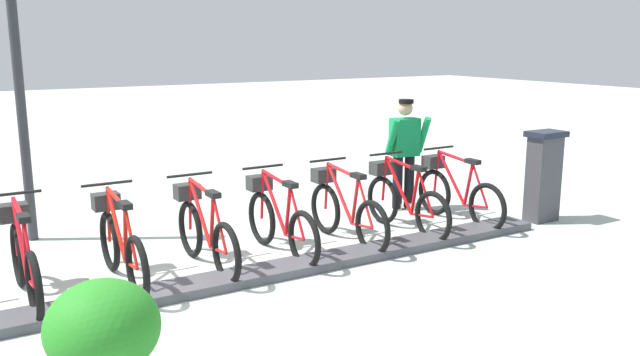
{
  "coord_description": "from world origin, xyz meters",
  "views": [
    {
      "loc": [
        -6.08,
        2.22,
        2.52
      ],
      "look_at": [
        0.5,
        -1.69,
        0.9
      ],
      "focal_mm": 36.82,
      "sensor_mm": 36.0,
      "label": 1
    }
  ],
  "objects_px": {
    "bike_docked_2": "(344,209)",
    "bike_docked_5": "(120,244)",
    "bike_docked_1": "(403,200)",
    "lamp_post": "(16,54)",
    "planter_bush": "(104,343)",
    "bike_docked_0": "(456,192)",
    "bike_docked_3": "(279,219)",
    "bike_docked_6": "(24,259)",
    "payment_kiosk": "(543,175)",
    "bike_docked_4": "(204,231)",
    "worker_near_rack": "(405,150)"
  },
  "relations": [
    {
      "from": "bike_docked_0",
      "to": "bike_docked_5",
      "type": "distance_m",
      "value": 4.65
    },
    {
      "from": "worker_near_rack",
      "to": "lamp_post",
      "type": "bearing_deg",
      "value": 76.83
    },
    {
      "from": "bike_docked_4",
      "to": "worker_near_rack",
      "type": "distance_m",
      "value": 3.68
    },
    {
      "from": "bike_docked_5",
      "to": "planter_bush",
      "type": "relative_size",
      "value": 1.77
    },
    {
      "from": "bike_docked_2",
      "to": "bike_docked_4",
      "type": "xyz_separation_m",
      "value": [
        0.0,
        1.86,
        0.0
      ]
    },
    {
      "from": "planter_bush",
      "to": "bike_docked_1",
      "type": "bearing_deg",
      "value": -60.73
    },
    {
      "from": "bike_docked_5",
      "to": "planter_bush",
      "type": "bearing_deg",
      "value": 163.8
    },
    {
      "from": "bike_docked_1",
      "to": "bike_docked_0",
      "type": "bearing_deg",
      "value": -90.0
    },
    {
      "from": "bike_docked_0",
      "to": "worker_near_rack",
      "type": "relative_size",
      "value": 1.04
    },
    {
      "from": "bike_docked_4",
      "to": "bike_docked_5",
      "type": "height_order",
      "value": "same"
    },
    {
      "from": "bike_docked_2",
      "to": "bike_docked_5",
      "type": "height_order",
      "value": "same"
    },
    {
      "from": "bike_docked_3",
      "to": "bike_docked_6",
      "type": "relative_size",
      "value": 1.0
    },
    {
      "from": "bike_docked_6",
      "to": "bike_docked_2",
      "type": "bearing_deg",
      "value": -90.0
    },
    {
      "from": "bike_docked_3",
      "to": "lamp_post",
      "type": "xyz_separation_m",
      "value": [
        2.13,
        2.45,
        1.92
      ]
    },
    {
      "from": "bike_docked_1",
      "to": "lamp_post",
      "type": "distance_m",
      "value": 5.18
    },
    {
      "from": "bike_docked_1",
      "to": "bike_docked_2",
      "type": "relative_size",
      "value": 1.0
    },
    {
      "from": "bike_docked_1",
      "to": "worker_near_rack",
      "type": "distance_m",
      "value": 1.29
    },
    {
      "from": "bike_docked_0",
      "to": "bike_docked_6",
      "type": "bearing_deg",
      "value": 90.0
    },
    {
      "from": "payment_kiosk",
      "to": "bike_docked_2",
      "type": "bearing_deg",
      "value": 79.02
    },
    {
      "from": "lamp_post",
      "to": "bike_docked_4",
      "type": "bearing_deg",
      "value": -144.34
    },
    {
      "from": "bike_docked_0",
      "to": "bike_docked_3",
      "type": "xyz_separation_m",
      "value": [
        0.0,
        2.79,
        0.0
      ]
    },
    {
      "from": "bike_docked_3",
      "to": "bike_docked_6",
      "type": "xyz_separation_m",
      "value": [
        0.0,
        2.79,
        0.0
      ]
    },
    {
      "from": "bike_docked_0",
      "to": "planter_bush",
      "type": "distance_m",
      "value": 5.92
    },
    {
      "from": "bike_docked_1",
      "to": "bike_docked_6",
      "type": "bearing_deg",
      "value": 90.0
    },
    {
      "from": "bike_docked_1",
      "to": "lamp_post",
      "type": "xyz_separation_m",
      "value": [
        2.13,
        4.31,
        1.92
      ]
    },
    {
      "from": "bike_docked_4",
      "to": "bike_docked_1",
      "type": "bearing_deg",
      "value": -90.0
    },
    {
      "from": "bike_docked_5",
      "to": "lamp_post",
      "type": "bearing_deg",
      "value": 15.65
    },
    {
      "from": "bike_docked_0",
      "to": "planter_bush",
      "type": "bearing_deg",
      "value": 114.87
    },
    {
      "from": "bike_docked_5",
      "to": "bike_docked_6",
      "type": "height_order",
      "value": "same"
    },
    {
      "from": "payment_kiosk",
      "to": "bike_docked_5",
      "type": "relative_size",
      "value": 0.74
    },
    {
      "from": "planter_bush",
      "to": "bike_docked_0",
      "type": "bearing_deg",
      "value": -65.13
    },
    {
      "from": "bike_docked_5",
      "to": "lamp_post",
      "type": "distance_m",
      "value": 2.93
    },
    {
      "from": "bike_docked_0",
      "to": "lamp_post",
      "type": "bearing_deg",
      "value": 67.94
    },
    {
      "from": "bike_docked_3",
      "to": "worker_near_rack",
      "type": "distance_m",
      "value": 2.81
    },
    {
      "from": "payment_kiosk",
      "to": "bike_docked_2",
      "type": "distance_m",
      "value": 3.01
    },
    {
      "from": "bike_docked_3",
      "to": "planter_bush",
      "type": "height_order",
      "value": "bike_docked_3"
    },
    {
      "from": "bike_docked_4",
      "to": "bike_docked_6",
      "type": "bearing_deg",
      "value": 90.0
    },
    {
      "from": "bike_docked_0",
      "to": "bike_docked_3",
      "type": "distance_m",
      "value": 2.79
    },
    {
      "from": "bike_docked_2",
      "to": "bike_docked_3",
      "type": "distance_m",
      "value": 0.93
    },
    {
      "from": "worker_near_rack",
      "to": "bike_docked_0",
      "type": "bearing_deg",
      "value": -168.6
    },
    {
      "from": "payment_kiosk",
      "to": "lamp_post",
      "type": "bearing_deg",
      "value": 66.93
    },
    {
      "from": "bike_docked_0",
      "to": "planter_bush",
      "type": "xyz_separation_m",
      "value": [
        -2.49,
        5.37,
        0.11
      ]
    },
    {
      "from": "bike_docked_6",
      "to": "worker_near_rack",
      "type": "distance_m",
      "value": 5.49
    },
    {
      "from": "bike_docked_5",
      "to": "worker_near_rack",
      "type": "relative_size",
      "value": 1.04
    },
    {
      "from": "planter_bush",
      "to": "payment_kiosk",
      "type": "bearing_deg",
      "value": -73.46
    },
    {
      "from": "bike_docked_6",
      "to": "bike_docked_5",
      "type": "bearing_deg",
      "value": -90.0
    },
    {
      "from": "payment_kiosk",
      "to": "worker_near_rack",
      "type": "bearing_deg",
      "value": 40.15
    },
    {
      "from": "bike_docked_0",
      "to": "bike_docked_5",
      "type": "bearing_deg",
      "value": 90.0
    },
    {
      "from": "bike_docked_3",
      "to": "lamp_post",
      "type": "relative_size",
      "value": 0.49
    },
    {
      "from": "payment_kiosk",
      "to": "bike_docked_4",
      "type": "height_order",
      "value": "payment_kiosk"
    }
  ]
}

